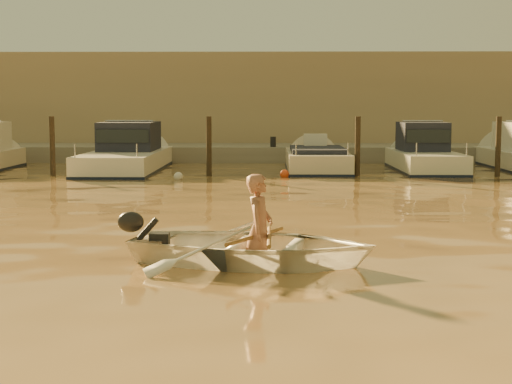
{
  "coord_description": "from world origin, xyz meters",
  "views": [
    {
      "loc": [
        1.8,
        -12.54,
        2.36
      ],
      "look_at": [
        1.57,
        2.03,
        0.75
      ],
      "focal_mm": 55.0,
      "sensor_mm": 36.0,
      "label": 1
    }
  ],
  "objects_px": {
    "moored_boat_3": "(317,164)",
    "moored_boat_4": "(425,154)",
    "moored_boat_2": "(126,153)",
    "dinghy": "(253,246)",
    "waterfront_building": "(233,105)",
    "person": "(259,229)"
  },
  "relations": [
    {
      "from": "dinghy",
      "to": "moored_boat_3",
      "type": "distance_m",
      "value": 17.09
    },
    {
      "from": "person",
      "to": "moored_boat_2",
      "type": "height_order",
      "value": "moored_boat_2"
    },
    {
      "from": "moored_boat_2",
      "to": "dinghy",
      "type": "bearing_deg",
      "value": -73.67
    },
    {
      "from": "person",
      "to": "waterfront_building",
      "type": "height_order",
      "value": "waterfront_building"
    },
    {
      "from": "moored_boat_3",
      "to": "moored_boat_4",
      "type": "distance_m",
      "value": 3.95
    },
    {
      "from": "person",
      "to": "waterfront_building",
      "type": "relative_size",
      "value": 0.04
    },
    {
      "from": "dinghy",
      "to": "person",
      "type": "height_order",
      "value": "person"
    },
    {
      "from": "dinghy",
      "to": "moored_boat_4",
      "type": "xyz_separation_m",
      "value": [
        5.93,
        16.97,
        0.36
      ]
    },
    {
      "from": "moored_boat_2",
      "to": "moored_boat_3",
      "type": "height_order",
      "value": "moored_boat_2"
    },
    {
      "from": "dinghy",
      "to": "moored_boat_3",
      "type": "relative_size",
      "value": 0.59
    },
    {
      "from": "dinghy",
      "to": "waterfront_building",
      "type": "bearing_deg",
      "value": 15.43
    },
    {
      "from": "moored_boat_4",
      "to": "waterfront_building",
      "type": "bearing_deg",
      "value": 124.29
    },
    {
      "from": "person",
      "to": "moored_boat_3",
      "type": "height_order",
      "value": "person"
    },
    {
      "from": "moored_boat_2",
      "to": "moored_boat_3",
      "type": "relative_size",
      "value": 1.34
    },
    {
      "from": "person",
      "to": "moored_boat_2",
      "type": "bearing_deg",
      "value": 28.83
    },
    {
      "from": "moored_boat_2",
      "to": "waterfront_building",
      "type": "distance_m",
      "value": 11.65
    },
    {
      "from": "dinghy",
      "to": "moored_boat_2",
      "type": "bearing_deg",
      "value": 28.55
    },
    {
      "from": "moored_boat_3",
      "to": "moored_boat_4",
      "type": "xyz_separation_m",
      "value": [
        3.93,
        0.0,
        0.4
      ]
    },
    {
      "from": "person",
      "to": "moored_boat_3",
      "type": "distance_m",
      "value": 17.1
    },
    {
      "from": "dinghy",
      "to": "person",
      "type": "xyz_separation_m",
      "value": [
        0.1,
        -0.02,
        0.27
      ]
    },
    {
      "from": "dinghy",
      "to": "moored_boat_2",
      "type": "xyz_separation_m",
      "value": [
        -4.97,
        16.97,
        0.36
      ]
    },
    {
      "from": "person",
      "to": "moored_boat_4",
      "type": "xyz_separation_m",
      "value": [
        5.83,
        16.99,
        0.1
      ]
    }
  ]
}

